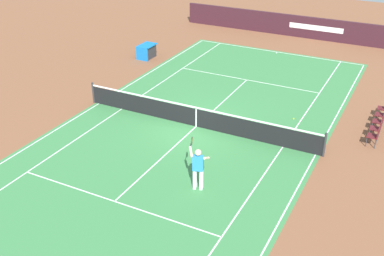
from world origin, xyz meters
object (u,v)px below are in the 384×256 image
object	(u,v)px
tennis_net	(196,117)
spectator_chair_4	(375,135)
spectator_chair_2	(380,121)
spectator_chair_3	(377,128)
tennis_ball	(293,119)
spectator_chair_0	(384,108)
equipment_cart_tarped	(147,51)
spectator_chair_1	(382,114)
tennis_player_near	(198,167)

from	to	relation	value
tennis_net	spectator_chair_4	world-z (taller)	tennis_net
spectator_chair_2	spectator_chair_3	bearing A→B (deg)	0.00
spectator_chair_2	tennis_ball	bearing A→B (deg)	-80.95
tennis_ball	spectator_chair_0	size ratio (longest dim) A/B	0.08
tennis_ball	spectator_chair_3	xyz separation A→B (m)	(0.17, 3.71, 0.49)
spectator_chair_3	equipment_cart_tarped	bearing A→B (deg)	-107.02
spectator_chair_3	spectator_chair_4	world-z (taller)	same
spectator_chair_1	spectator_chair_2	distance (m)	0.76
tennis_net	spectator_chair_2	xyz separation A→B (m)	(-3.33, 7.48, 0.03)
spectator_chair_4	spectator_chair_1	bearing A→B (deg)	180.00
spectator_chair_3	tennis_player_near	bearing A→B (deg)	-37.16
tennis_player_near	spectator_chair_4	bearing A→B (deg)	139.56
spectator_chair_3	equipment_cart_tarped	size ratio (longest dim) A/B	0.70
tennis_player_near	spectator_chair_2	world-z (taller)	tennis_player_near
spectator_chair_2	spectator_chair_4	size ratio (longest dim) A/B	1.00
spectator_chair_2	spectator_chair_4	xyz separation A→B (m)	(1.53, 0.00, 0.00)
spectator_chair_2	spectator_chair_4	bearing A→B (deg)	0.00
spectator_chair_2	tennis_player_near	bearing A→B (deg)	-34.31
tennis_net	spectator_chair_2	size ratio (longest dim) A/B	13.30
tennis_net	spectator_chair_0	xyz separation A→B (m)	(-4.86, 7.48, 0.03)
tennis_net	tennis_player_near	distance (m)	4.91
tennis_net	spectator_chair_4	distance (m)	7.69
spectator_chair_0	spectator_chair_3	world-z (taller)	same
tennis_player_near	spectator_chair_0	bearing A→B (deg)	150.36
spectator_chair_1	spectator_chair_4	bearing A→B (deg)	0.00
tennis_net	equipment_cart_tarped	size ratio (longest dim) A/B	9.36
spectator_chair_2	equipment_cart_tarped	world-z (taller)	spectator_chair_2
tennis_player_near	tennis_ball	size ratio (longest dim) A/B	25.71
tennis_ball	spectator_chair_3	world-z (taller)	spectator_chair_3
spectator_chair_2	spectator_chair_4	world-z (taller)	same
tennis_net	spectator_chair_3	size ratio (longest dim) A/B	13.30
spectator_chair_0	spectator_chair_2	xyz separation A→B (m)	(1.53, 0.00, 0.00)
spectator_chair_0	tennis_ball	bearing A→B (deg)	-60.26
spectator_chair_1	spectator_chair_3	bearing A→B (deg)	0.00
equipment_cart_tarped	tennis_player_near	bearing A→B (deg)	39.21
tennis_player_near	spectator_chair_3	distance (m)	8.68
spectator_chair_1	spectator_chair_4	world-z (taller)	same
tennis_ball	equipment_cart_tarped	bearing A→B (deg)	-111.58
tennis_player_near	spectator_chair_4	distance (m)	8.09
spectator_chair_2	spectator_chair_3	xyz separation A→B (m)	(0.76, 0.00, 0.00)
tennis_player_near	spectator_chair_1	distance (m)	9.94
tennis_net	spectator_chair_1	world-z (taller)	tennis_net
tennis_net	tennis_ball	bearing A→B (deg)	126.07
spectator_chair_3	spectator_chair_4	size ratio (longest dim) A/B	1.00
tennis_player_near	spectator_chair_3	size ratio (longest dim) A/B	1.93
tennis_player_near	spectator_chair_0	world-z (taller)	tennis_player_near
tennis_player_near	spectator_chair_2	size ratio (longest dim) A/B	1.93
spectator_chair_4	tennis_player_near	bearing A→B (deg)	-40.44
tennis_player_near	spectator_chair_0	distance (m)	10.60
tennis_net	tennis_ball	xyz separation A→B (m)	(-2.74, 3.77, -0.46)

